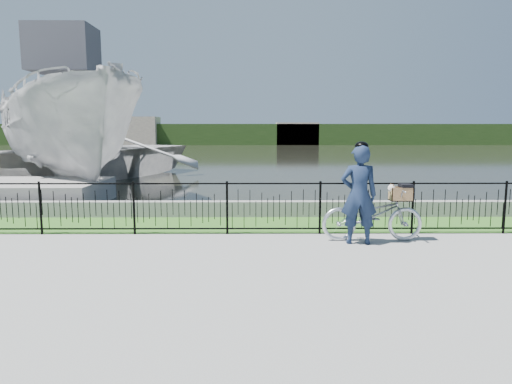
{
  "coord_description": "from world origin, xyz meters",
  "views": [
    {
      "loc": [
        -0.45,
        -8.05,
        2.25
      ],
      "look_at": [
        -0.38,
        1.0,
        1.0
      ],
      "focal_mm": 32.0,
      "sensor_mm": 36.0,
      "label": 1
    }
  ],
  "objects_px": {
    "boat_near": "(67,133)",
    "boat_far": "(87,154)",
    "bicycle_rig": "(373,214)",
    "cyclist": "(359,194)"
  },
  "relations": [
    {
      "from": "cyclist",
      "to": "boat_near",
      "type": "height_order",
      "value": "boat_near"
    },
    {
      "from": "bicycle_rig",
      "to": "boat_far",
      "type": "bearing_deg",
      "value": 129.66
    },
    {
      "from": "bicycle_rig",
      "to": "boat_near",
      "type": "height_order",
      "value": "boat_near"
    },
    {
      "from": "bicycle_rig",
      "to": "boat_near",
      "type": "relative_size",
      "value": 0.19
    },
    {
      "from": "bicycle_rig",
      "to": "boat_far",
      "type": "xyz_separation_m",
      "value": [
        -10.1,
        12.18,
        0.57
      ]
    },
    {
      "from": "boat_near",
      "to": "boat_far",
      "type": "height_order",
      "value": "boat_near"
    },
    {
      "from": "cyclist",
      "to": "boat_near",
      "type": "relative_size",
      "value": 0.19
    },
    {
      "from": "bicycle_rig",
      "to": "cyclist",
      "type": "distance_m",
      "value": 0.62
    },
    {
      "from": "bicycle_rig",
      "to": "cyclist",
      "type": "xyz_separation_m",
      "value": [
        -0.35,
        -0.24,
        0.45
      ]
    },
    {
      "from": "bicycle_rig",
      "to": "boat_near",
      "type": "distance_m",
      "value": 11.98
    }
  ]
}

